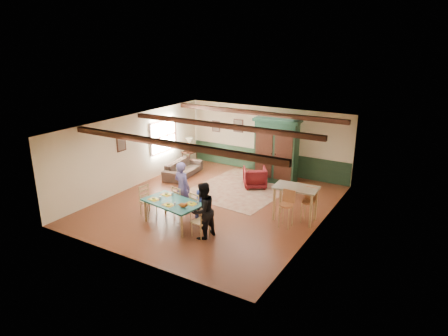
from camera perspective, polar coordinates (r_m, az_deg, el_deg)
The scene contains 35 objects.
floor at distance 13.39m, azimuth -1.35°, elevation -5.19°, with size 8.00×8.00×0.00m, color #592819.
wall_back at distance 16.31m, azimuth 6.10°, elevation 4.01°, with size 7.00×0.02×2.70m, color beige.
wall_left at distance 15.00m, azimuth -12.81°, elevation 2.40°, with size 0.02×8.00×2.70m, color beige.
wall_right at distance 11.54m, azimuth 13.51°, elevation -2.42°, with size 0.02×8.00×2.70m, color beige.
ceiling at distance 12.57m, azimuth -1.44°, elevation 6.18°, with size 7.00×8.00×0.02m, color white.
wainscot_back at distance 16.54m, azimuth 5.97°, elevation 0.97°, with size 6.95×0.03×0.90m, color #1D3522.
ceiling_beam_front at distance 10.77m, azimuth -7.97°, elevation 3.47°, with size 6.95×0.16×0.16m, color black.
ceiling_beam_mid at distance 12.92m, azimuth -0.49°, elevation 6.11°, with size 6.95×0.16×0.16m, color black.
ceiling_beam_back at distance 15.16m, azimuth 4.65°, elevation 7.85°, with size 6.95×0.16×0.16m, color black.
window_left at distance 16.16m, azimuth -8.67°, elevation 4.50°, with size 0.06×1.60×1.30m, color white, non-canonical shape.
picture_left_wall at distance 14.47m, azimuth -14.45°, elevation 3.34°, with size 0.04×0.42×0.52m, color gray, non-canonical shape.
picture_back_a at distance 16.75m, azimuth 2.05°, elevation 6.06°, with size 0.45×0.04×0.55m, color gray, non-canonical shape.
picture_back_b at distance 17.33m, azimuth -1.16°, elevation 5.97°, with size 0.38×0.04×0.48m, color gray, non-canonical shape.
dining_table at distance 11.95m, azimuth -7.31°, elevation -6.42°, with size 1.76×0.98×0.73m, color #1B5750, non-canonical shape.
dining_chair_far_left at distance 12.62m, azimuth -6.19°, elevation -4.53°, with size 0.41×0.43×0.93m, color tan, non-canonical shape.
dining_chair_far_right at distance 12.10m, azimuth -3.61°, elevation -5.47°, with size 0.41×0.43×0.93m, color tan, non-canonical shape.
dining_chair_end_left at distance 12.71m, azimuth -10.78°, elevation -4.59°, with size 0.41×0.43×0.93m, color tan, non-canonical shape.
dining_chair_end_right at distance 11.18m, azimuth -3.38°, elevation -7.55°, with size 0.41×0.43×0.93m, color tan, non-canonical shape.
person_man at distance 12.53m, azimuth -5.99°, elevation -2.83°, with size 0.61×0.40×1.69m, color #5B4F87.
person_woman at distance 10.97m, azimuth -3.04°, elevation -6.09°, with size 0.78×0.61×1.61m, color black.
person_child at distance 12.14m, azimuth -3.36°, elevation -5.25°, with size 0.48×0.31×0.98m, color #273B9C.
cat at distance 11.35m, azimuth -5.91°, elevation -5.24°, with size 0.35×0.14×0.18m, color #BA5B20, non-canonical shape.
place_setting_near_left at distance 12.02m, azimuth -9.99°, elevation -4.22°, with size 0.39×0.29×0.11m, color gold, non-canonical shape.
place_setting_near_center at distance 11.57m, azimuth -7.95°, elevation -5.02°, with size 0.39×0.29×0.11m, color gold, non-canonical shape.
place_setting_far_left at distance 12.31m, azimuth -8.26°, elevation -3.58°, with size 0.39×0.29×0.11m, color gold, non-canonical shape.
place_setting_far_right at distance 11.58m, azimuth -4.69°, elevation -4.88°, with size 0.39×0.29×0.11m, color gold, non-canonical shape.
area_rug at distance 14.75m, azimuth 2.48°, elevation -2.93°, with size 3.09×3.67×0.01m, color tan.
armoire at distance 15.22m, azimuth 7.50°, elevation 2.47°, with size 1.74×0.70×2.46m, color black.
armchair at distance 14.81m, azimuth 4.43°, elevation -1.35°, with size 0.81×0.83×0.75m, color #440D13.
sofa at distance 16.12m, azimuth -5.88°, elevation -0.05°, with size 2.03×0.79×0.59m, color #3F2F27.
end_table at distance 17.33m, azimuth -4.93°, elevation 1.36°, with size 0.52×0.52×0.64m, color black, non-canonical shape.
table_lamp at distance 17.16m, azimuth -4.98°, elevation 3.34°, with size 0.33×0.33×0.59m, color #D4C089, non-canonical shape.
counter_table at distance 12.26m, azimuth 10.12°, elevation -5.02°, with size 1.30×0.76×1.08m, color #B6A98D, non-canonical shape.
bar_stool_left at distance 11.78m, azimuth 8.87°, elevation -5.86°, with size 0.39×0.43×1.11m, color #B37145, non-canonical shape.
bar_stool_right at distance 12.16m, azimuth 11.93°, elevation -5.30°, with size 0.39×0.43×1.10m, color #B37145, non-canonical shape.
Camera 1 is at (6.55, -10.41, 5.31)m, focal length 32.00 mm.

